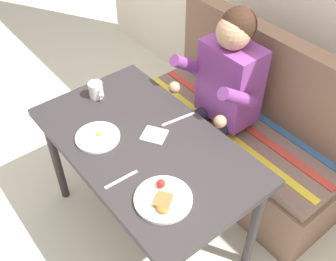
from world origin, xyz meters
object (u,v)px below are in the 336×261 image
object	(u,v)px
fork	(121,179)
coffee_mug	(96,90)
person	(221,89)
table	(145,153)
knife	(178,119)
napkin	(154,135)
plate_eggs	(98,137)
couch	(241,134)
plate_breakfast	(163,199)

from	to	relation	value
fork	coffee_mug	bearing A→B (deg)	160.85
coffee_mug	fork	xyz separation A→B (m)	(0.59, -0.23, -0.05)
person	table	bearing A→B (deg)	-83.71
coffee_mug	fork	bearing A→B (deg)	-21.46
knife	fork	bearing A→B (deg)	-63.33
napkin	fork	distance (m)	0.32
knife	napkin	bearing A→B (deg)	-76.00
plate_eggs	coffee_mug	size ratio (longest dim) A/B	1.90
couch	table	bearing A→B (deg)	-90.00
couch	person	size ratio (longest dim) A/B	1.19
couch	person	bearing A→B (deg)	-110.38
table	coffee_mug	xyz separation A→B (m)	(-0.46, 0.01, 0.13)
couch	knife	size ratio (longest dim) A/B	7.20
person	knife	distance (m)	0.35
napkin	knife	bearing A→B (deg)	95.85
couch	coffee_mug	distance (m)	0.99
plate_eggs	fork	size ratio (longest dim) A/B	1.32
table	napkin	size ratio (longest dim) A/B	10.06
couch	person	distance (m)	0.45
couch	knife	xyz separation A→B (m)	(-0.02, -0.52, 0.40)
person	plate_breakfast	world-z (taller)	person
plate_breakfast	coffee_mug	xyz separation A→B (m)	(-0.80, 0.16, 0.04)
couch	napkin	distance (m)	0.81
plate_eggs	fork	distance (m)	0.31
table	person	xyz separation A→B (m)	(-0.06, 0.59, 0.09)
couch	plate_breakfast	bearing A→B (deg)	-69.54
person	plate_eggs	size ratio (longest dim) A/B	5.40
plate_eggs	knife	xyz separation A→B (m)	(0.14, 0.41, -0.01)
table	couch	xyz separation A→B (m)	(0.00, 0.76, -0.32)
plate_breakfast	fork	bearing A→B (deg)	-159.95
plate_eggs	napkin	distance (m)	0.28
plate_eggs	napkin	xyz separation A→B (m)	(0.16, 0.23, -0.01)
plate_breakfast	table	bearing A→B (deg)	156.28
table	plate_eggs	distance (m)	0.25
table	plate_breakfast	size ratio (longest dim) A/B	4.72
couch	fork	world-z (taller)	couch
person	knife	bearing A→B (deg)	-83.36
person	napkin	xyz separation A→B (m)	(0.06, -0.52, -0.01)
table	couch	world-z (taller)	couch
plate_breakfast	couch	bearing A→B (deg)	110.46
plate_breakfast	coffee_mug	bearing A→B (deg)	168.95
table	fork	world-z (taller)	fork
table	couch	bearing A→B (deg)	90.00
couch	plate_eggs	world-z (taller)	couch
napkin	coffee_mug	bearing A→B (deg)	-172.50
coffee_mug	person	bearing A→B (deg)	55.84
table	couch	distance (m)	0.83
knife	plate_eggs	bearing A→B (deg)	-101.22
person	knife	world-z (taller)	person
coffee_mug	napkin	world-z (taller)	coffee_mug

